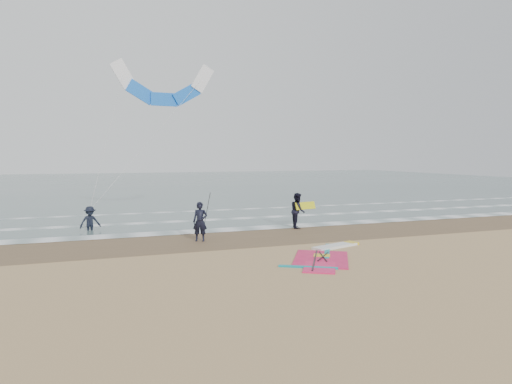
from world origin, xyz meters
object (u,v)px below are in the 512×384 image
object	(u,v)px
person_wading	(90,215)
person_walking	(298,210)
surf_kite	(164,88)
person_standing	(200,222)
windsurf_rig	(326,255)

from	to	relation	value
person_wading	person_walking	bearing A→B (deg)	-29.29
person_wading	surf_kite	size ratio (longest dim) A/B	0.19
person_standing	person_wading	xyz separation A→B (m)	(-4.65, 4.66, -0.08)
windsurf_rig	surf_kite	xyz separation A→B (m)	(-4.25, 12.20, 7.75)
windsurf_rig	person_wading	xyz separation A→B (m)	(-8.52, 9.23, 0.77)
windsurf_rig	person_walking	xyz separation A→B (m)	(1.80, 6.49, 0.90)
person_walking	windsurf_rig	bearing A→B (deg)	-179.64
person_standing	person_walking	xyz separation A→B (m)	(5.68, 1.92, 0.05)
windsurf_rig	person_walking	size ratio (longest dim) A/B	2.56
person_standing	person_wading	world-z (taller)	person_standing
person_standing	person_wading	bearing A→B (deg)	156.57
windsurf_rig	person_standing	world-z (taller)	person_standing
person_standing	surf_kite	xyz separation A→B (m)	(-0.38, 7.63, 6.90)
windsurf_rig	surf_kite	bearing A→B (deg)	109.22
person_wading	windsurf_rig	bearing A→B (deg)	-61.70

